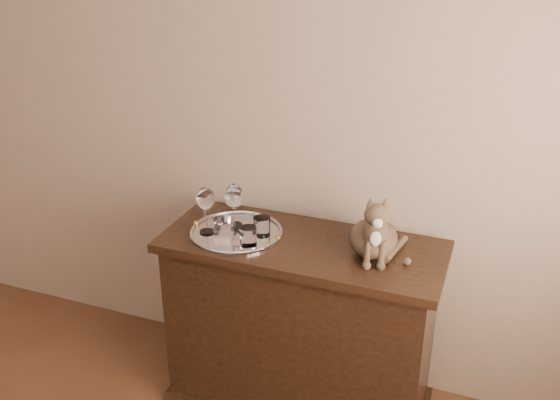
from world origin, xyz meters
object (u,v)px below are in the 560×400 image
at_px(tumbler_a, 248,236).
at_px(cat, 375,222).
at_px(tumbler_c, 262,226).
at_px(sideboard, 300,326).
at_px(tray, 236,233).
at_px(tumbler_b, 224,230).
at_px(wine_glass_d, 234,210).
at_px(wine_glass_c, 206,210).
at_px(wine_glass_b, 235,205).

distance_m(tumbler_a, cat, 0.52).
bearing_deg(tumbler_c, sideboard, 3.69).
xyz_separation_m(tray, tumbler_c, (0.11, 0.02, 0.05)).
bearing_deg(tumbler_a, tumbler_b, -178.70).
bearing_deg(wine_glass_d, tumbler_b, -92.45).
bearing_deg(tumbler_b, tumbler_c, 38.65).
bearing_deg(tumbler_c, tumbler_b, -141.35).
xyz_separation_m(wine_glass_c, wine_glass_d, (0.11, 0.05, -0.00)).
distance_m(tumbler_a, tumbler_b, 0.11).
height_order(tray, wine_glass_d, wine_glass_d).
distance_m(tray, cat, 0.61).
relative_size(sideboard, wine_glass_d, 5.87).
distance_m(wine_glass_c, wine_glass_d, 0.12).
bearing_deg(wine_glass_b, tumbler_a, -48.66).
xyz_separation_m(wine_glass_c, tumbler_c, (0.23, 0.06, -0.06)).
height_order(tray, wine_glass_b, wine_glass_b).
bearing_deg(wine_glass_b, wine_glass_c, -129.26).
distance_m(tumbler_a, tumbler_c, 0.10).
relative_size(sideboard, wine_glass_c, 5.73).
bearing_deg(wine_glass_d, tumbler_c, 3.94).
bearing_deg(wine_glass_d, sideboard, 3.80).
height_order(wine_glass_c, tumbler_c, wine_glass_c).
height_order(tumbler_b, tumbler_c, tumbler_b).
bearing_deg(tray, tumbler_b, -101.68).
bearing_deg(wine_glass_b, tray, -61.32).
height_order(tumbler_b, cat, cat).
distance_m(wine_glass_d, tumbler_c, 0.14).
bearing_deg(tray, sideboard, 5.92).
relative_size(wine_glass_d, tumbler_c, 2.48).
xyz_separation_m(tray, wine_glass_c, (-0.12, -0.04, 0.11)).
bearing_deg(sideboard, cat, 1.10).
distance_m(tray, wine_glass_d, 0.11).
bearing_deg(tumbler_c, wine_glass_c, -165.48).
xyz_separation_m(wine_glass_d, tumbler_a, (0.11, -0.09, -0.06)).
relative_size(sideboard, wine_glass_b, 6.07).
height_order(tumbler_a, tumbler_b, tumbler_b).
bearing_deg(tray, tumbler_c, 9.42).
bearing_deg(wine_glass_c, tumbler_b, -22.93).
bearing_deg(wine_glass_c, wine_glass_d, 25.74).
xyz_separation_m(wine_glass_b, wine_glass_d, (0.02, -0.05, 0.00)).
distance_m(wine_glass_c, cat, 0.72).
xyz_separation_m(wine_glass_d, cat, (0.60, 0.03, 0.04)).
xyz_separation_m(tray, cat, (0.59, 0.04, 0.14)).
bearing_deg(wine_glass_b, wine_glass_d, -68.41).
height_order(tray, tumbler_b, tumbler_b).
relative_size(tray, tumbler_b, 4.17).
relative_size(tray, wine_glass_d, 1.96).
bearing_deg(tumbler_a, cat, 13.35).
bearing_deg(wine_glass_c, tray, 19.06).
xyz_separation_m(tumbler_a, tumbler_b, (-0.11, -0.00, 0.01)).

